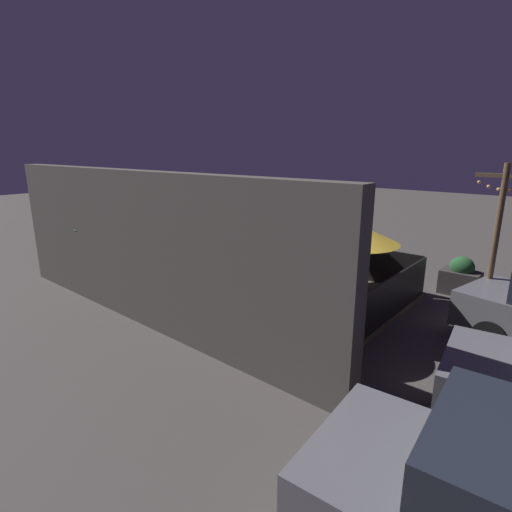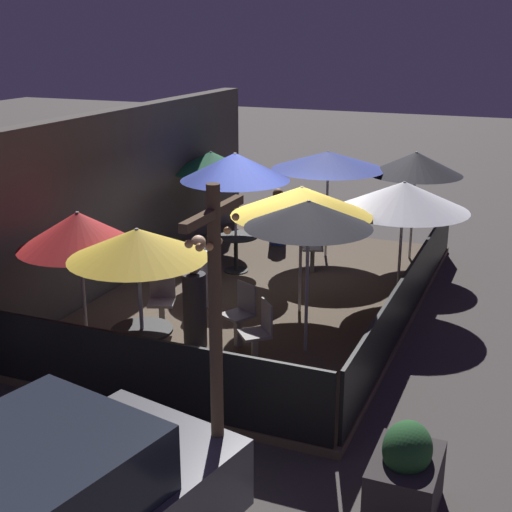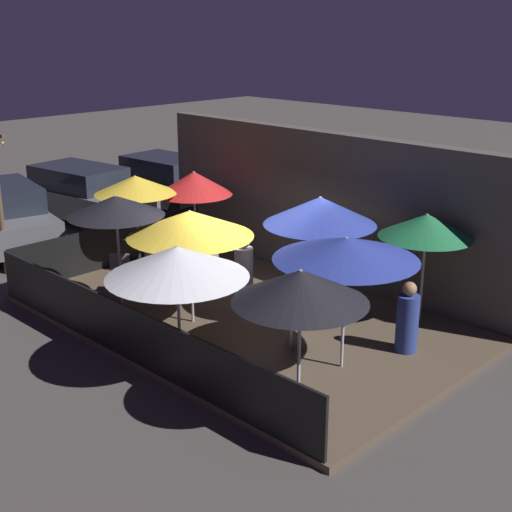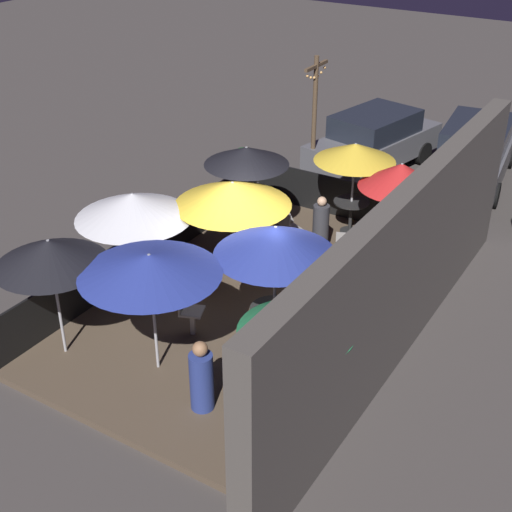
% 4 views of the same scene
% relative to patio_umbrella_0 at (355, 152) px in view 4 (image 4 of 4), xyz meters
% --- Properties ---
extents(ground_plane, '(60.00, 60.00, 0.00)m').
position_rel_patio_umbrella_0_xyz_m(ground_plane, '(3.60, -0.28, -2.05)').
color(ground_plane, '#423D3A').
extents(patio_deck, '(8.48, 5.27, 0.12)m').
position_rel_patio_umbrella_0_xyz_m(patio_deck, '(3.60, -0.28, -1.99)').
color(patio_deck, brown).
rests_on(patio_deck, ground_plane).
extents(building_wall, '(10.08, 0.36, 3.27)m').
position_rel_patio_umbrella_0_xyz_m(building_wall, '(3.60, 2.59, -0.41)').
color(building_wall, '#4C4742').
rests_on(building_wall, ground_plane).
extents(fence_front, '(8.28, 0.05, 0.95)m').
position_rel_patio_umbrella_0_xyz_m(fence_front, '(3.60, -2.87, -1.45)').
color(fence_front, black).
rests_on(fence_front, patio_deck).
extents(fence_side_left, '(0.05, 5.07, 0.95)m').
position_rel_patio_umbrella_0_xyz_m(fence_side_left, '(-0.59, -0.28, -1.45)').
color(fence_side_left, black).
rests_on(fence_side_left, patio_deck).
extents(patio_umbrella_0, '(1.80, 1.80, 2.13)m').
position_rel_patio_umbrella_0_xyz_m(patio_umbrella_0, '(0.00, 0.00, 0.00)').
color(patio_umbrella_0, '#B2B2B7').
rests_on(patio_umbrella_0, patio_deck).
extents(patio_umbrella_1, '(2.07, 2.07, 2.32)m').
position_rel_patio_umbrella_0_xyz_m(patio_umbrella_1, '(4.62, 0.70, 0.13)').
color(patio_umbrella_1, '#B2B2B7').
rests_on(patio_umbrella_1, patio_deck).
extents(patio_umbrella_2, '(2.24, 2.24, 2.07)m').
position_rel_patio_umbrella_0_xyz_m(patio_umbrella_2, '(4.44, -2.50, -0.11)').
color(patio_umbrella_2, '#B2B2B7').
rests_on(patio_umbrella_2, patio_deck).
extents(patio_umbrella_3, '(1.87, 1.87, 2.20)m').
position_rel_patio_umbrella_0_xyz_m(patio_umbrella_3, '(6.74, -2.27, 0.04)').
color(patio_umbrella_3, '#B2B2B7').
rests_on(patio_umbrella_3, patio_deck).
extents(patio_umbrella_4, '(2.29, 2.29, 2.13)m').
position_rel_patio_umbrella_0_xyz_m(patio_umbrella_4, '(3.14, -1.12, -0.03)').
color(patio_umbrella_4, '#B2B2B7').
rests_on(patio_umbrella_4, patio_deck).
extents(patio_umbrella_5, '(1.72, 1.72, 2.04)m').
position_rel_patio_umbrella_0_xyz_m(patio_umbrella_5, '(6.10, 1.92, -0.10)').
color(patio_umbrella_5, '#B2B2B7').
rests_on(patio_umbrella_5, patio_deck).
extents(patio_umbrella_6, '(1.74, 1.74, 2.11)m').
position_rel_patio_umbrella_0_xyz_m(patio_umbrella_6, '(0.49, 1.26, -0.08)').
color(patio_umbrella_6, '#B2B2B7').
rests_on(patio_umbrella_6, patio_deck).
extents(patio_umbrella_7, '(2.29, 2.29, 2.18)m').
position_rel_patio_umbrella_0_xyz_m(patio_umbrella_7, '(6.23, -0.62, 0.08)').
color(patio_umbrella_7, '#B2B2B7').
rests_on(patio_umbrella_7, patio_deck).
extents(patio_umbrella_8, '(1.81, 1.81, 2.26)m').
position_rel_patio_umbrella_0_xyz_m(patio_umbrella_8, '(1.72, -1.70, 0.14)').
color(patio_umbrella_8, '#B2B2B7').
rests_on(patio_umbrella_8, patio_deck).
extents(dining_table_0, '(0.81, 0.81, 0.76)m').
position_rel_patio_umbrella_0_xyz_m(dining_table_0, '(0.00, -0.00, -1.33)').
color(dining_table_0, black).
rests_on(dining_table_0, patio_deck).
extents(dining_table_1, '(0.86, 0.86, 0.73)m').
position_rel_patio_umbrella_0_xyz_m(dining_table_1, '(4.62, 0.70, -1.35)').
color(dining_table_1, black).
rests_on(dining_table_1, patio_deck).
extents(patio_chair_0, '(0.53, 0.53, 0.96)m').
position_rel_patio_umbrella_0_xyz_m(patio_chair_0, '(1.53, -0.75, -1.40)').
color(patio_chair_0, gray).
rests_on(patio_chair_0, patio_deck).
extents(patio_chair_1, '(0.52, 0.52, 0.94)m').
position_rel_patio_umbrella_0_xyz_m(patio_chair_1, '(5.17, -0.74, -1.41)').
color(patio_chair_1, gray).
rests_on(patio_chair_1, patio_deck).
extents(patio_chair_2, '(0.52, 0.52, 0.92)m').
position_rel_patio_umbrella_0_xyz_m(patio_chair_2, '(1.64, 0.65, -1.43)').
color(patio_chair_2, gray).
rests_on(patio_chair_2, patio_deck).
extents(patio_chair_3, '(0.56, 0.56, 0.92)m').
position_rel_patio_umbrella_0_xyz_m(patio_chair_3, '(1.08, -1.23, -1.43)').
color(patio_chair_3, gray).
rests_on(patio_chair_3, patio_deck).
extents(patron_0, '(0.46, 0.46, 1.33)m').
position_rel_patio_umbrella_0_xyz_m(patron_0, '(1.27, -0.12, -1.32)').
color(patron_0, '#333338').
rests_on(patron_0, patio_deck).
extents(patron_1, '(0.38, 0.38, 1.24)m').
position_rel_patio_umbrella_0_xyz_m(patron_1, '(6.65, 0.60, -1.37)').
color(patron_1, navy).
rests_on(patron_1, patio_deck).
extents(patron_2, '(0.50, 0.50, 1.23)m').
position_rel_patio_umbrella_0_xyz_m(patron_2, '(2.78, 0.57, -1.37)').
color(patron_2, silver).
rests_on(patron_2, patio_deck).
extents(planter_box, '(0.94, 0.66, 1.00)m').
position_rel_patio_umbrella_0_xyz_m(planter_box, '(-1.24, -3.74, -1.61)').
color(planter_box, '#332D2D').
rests_on(planter_box, ground_plane).
extents(light_post, '(1.10, 0.12, 3.41)m').
position_rel_patio_umbrella_0_xyz_m(light_post, '(-2.14, -2.12, -0.12)').
color(light_post, brown).
rests_on(light_post, ground_plane).
extents(parked_car_0, '(4.48, 2.55, 1.62)m').
position_rel_patio_umbrella_0_xyz_m(parked_car_0, '(-3.97, -1.19, -1.20)').
color(parked_car_0, '#5B5B60').
rests_on(parked_car_0, ground_plane).
extents(parked_car_1, '(4.77, 2.27, 1.62)m').
position_rel_patio_umbrella_0_xyz_m(parked_car_1, '(-4.61, 1.41, -1.20)').
color(parked_car_1, '#5B5B60').
rests_on(parked_car_1, ground_plane).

